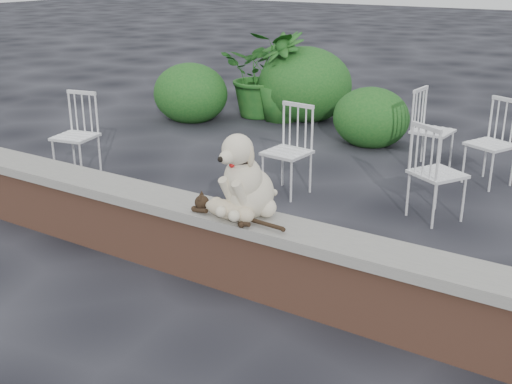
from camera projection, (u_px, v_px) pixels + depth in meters
The scene contains 13 objects.
ground at pixel (243, 286), 4.86m from camera, with size 60.00×60.00×0.00m, color black.
brick_wall at pixel (243, 256), 4.78m from camera, with size 6.00×0.30×0.50m, color brown.
capstone at pixel (243, 221), 4.68m from camera, with size 6.20×0.40×0.08m, color slate.
dog at pixel (250, 173), 4.57m from camera, with size 0.42×0.56×0.65m, color beige, non-canonical shape.
cat at pixel (230, 209), 4.57m from camera, with size 0.93×0.22×0.16m, color #C3B28B, non-canonical shape.
chair_c at pixel (438, 172), 5.97m from camera, with size 0.56×0.56×0.94m, color white, non-canonical shape.
chair_e at pixel (433, 130), 7.44m from camera, with size 0.56×0.56×0.94m, color white, non-canonical shape.
chair_a at pixel (75, 135), 7.21m from camera, with size 0.56×0.56×0.94m, color white, non-canonical shape.
chair_d at pixel (491, 143), 6.90m from camera, with size 0.56×0.56×0.94m, color white, non-canonical shape.
chair_b at pixel (287, 151), 6.62m from camera, with size 0.56×0.56×0.94m, color white, non-canonical shape.
potted_plant_a at pixel (262, 74), 9.89m from camera, with size 1.20×1.04×1.34m, color #154A19.
potted_plant_b at pixel (282, 77), 9.65m from camera, with size 0.74×0.74×1.33m, color #154A19.
shrubbery at pixel (284, 93), 9.54m from camera, with size 3.96×2.26×1.16m.
Camera 1 is at (2.41, -3.59, 2.34)m, focal length 44.85 mm.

